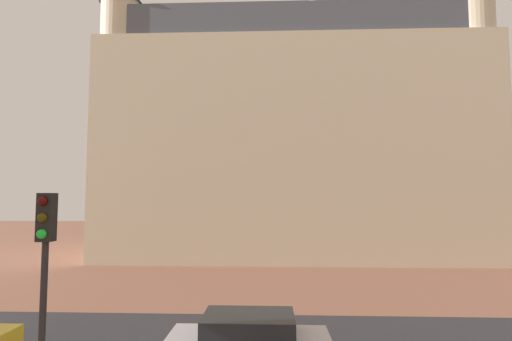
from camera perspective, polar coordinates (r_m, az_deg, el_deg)
The scene contains 3 objects.
ground_plane at distance 14.49m, azimuth -0.66°, elevation -22.70°, with size 120.00×120.00×0.00m, color #93604C.
landmark_building at distance 31.25m, azimuth 5.97°, elevation 5.34°, with size 29.25×10.82×31.19m.
traffic_light_pole at distance 8.19m, azimuth -29.39°, elevation -12.97°, with size 0.28×0.34×4.70m.
Camera 1 is at (0.70, -3.71, 4.62)m, focal length 26.47 mm.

